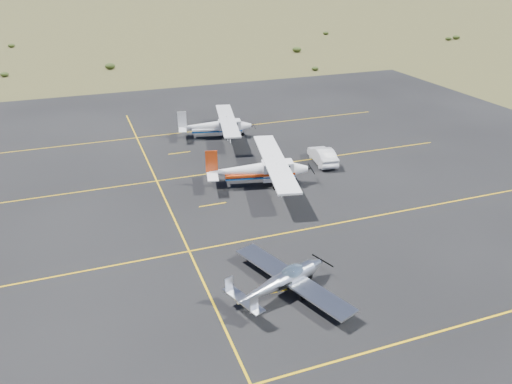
{
  "coord_description": "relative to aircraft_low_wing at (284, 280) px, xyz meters",
  "views": [
    {
      "loc": [
        -11.03,
        -23.24,
        15.97
      ],
      "look_at": [
        -0.54,
        5.25,
        1.6
      ],
      "focal_mm": 35.0,
      "sensor_mm": 36.0,
      "label": 1
    }
  ],
  "objects": [
    {
      "name": "apron",
      "position": [
        2.31,
        10.73,
        -0.83
      ],
      "size": [
        72.0,
        72.0,
        0.02
      ],
      "primitive_type": "cube",
      "color": "black",
      "rests_on": "ground"
    },
    {
      "name": "aircraft_cessna",
      "position": [
        3.64,
        13.28,
        0.49
      ],
      "size": [
        7.49,
        11.81,
        2.98
      ],
      "rotation": [
        0.0,
        0.0,
        -0.21
      ],
      "color": "white",
      "rests_on": "apron"
    },
    {
      "name": "ground",
      "position": [
        2.31,
        3.73,
        -0.83
      ],
      "size": [
        1600.0,
        1600.0,
        0.0
      ],
      "primitive_type": "plane",
      "color": "#383D1C",
      "rests_on": "ground"
    },
    {
      "name": "aircraft_plain",
      "position": [
        3.69,
        25.21,
        0.36
      ],
      "size": [
        6.73,
        10.66,
        2.69
      ],
      "rotation": [
        0.0,
        0.0,
        -0.21
      ],
      "color": "silver",
      "rests_on": "apron"
    },
    {
      "name": "aircraft_low_wing",
      "position": [
        0.0,
        0.0,
        0.0
      ],
      "size": [
        5.87,
        7.91,
        1.74
      ],
      "rotation": [
        0.0,
        0.0,
        0.34
      ],
      "color": "silver",
      "rests_on": "apron"
    },
    {
      "name": "sedan",
      "position": [
        10.27,
        15.66,
        -0.14
      ],
      "size": [
        1.99,
        4.29,
        1.36
      ],
      "primitive_type": "imported",
      "rotation": [
        0.0,
        0.0,
        3.01
      ],
      "color": "silver",
      "rests_on": "apron"
    }
  ]
}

